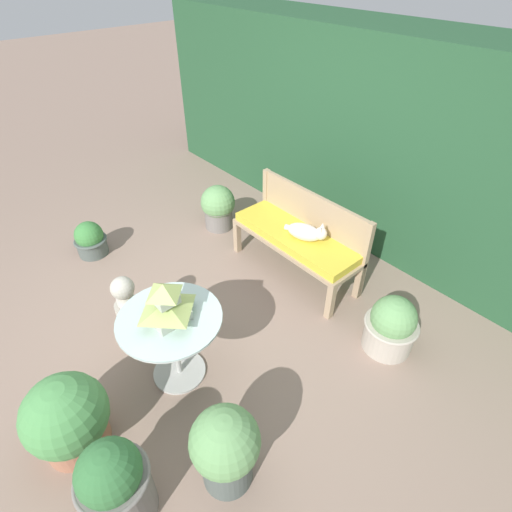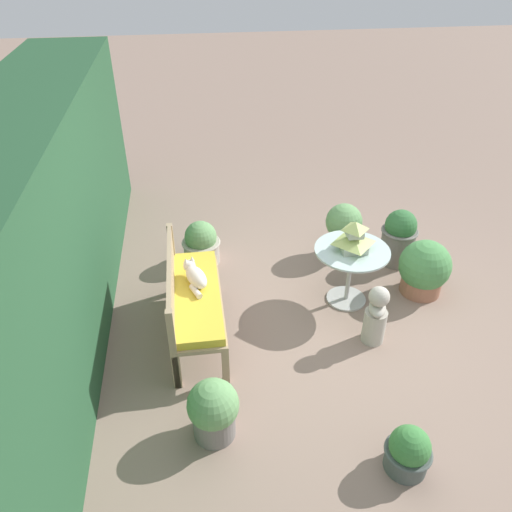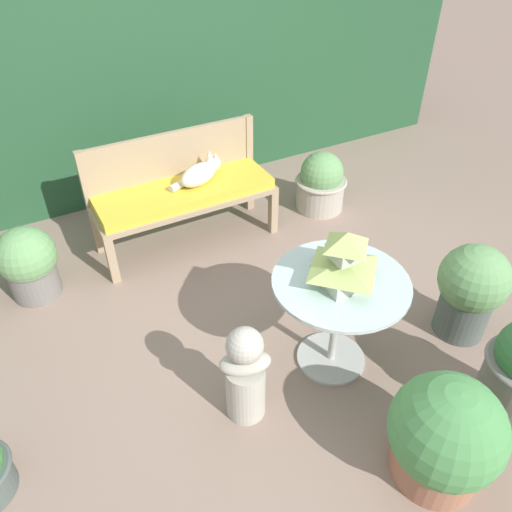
% 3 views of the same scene
% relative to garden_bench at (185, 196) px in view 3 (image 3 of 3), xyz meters
% --- Properties ---
extents(ground, '(30.00, 30.00, 0.00)m').
position_rel_garden_bench_xyz_m(ground, '(-0.01, -1.19, -0.40)').
color(ground, gray).
extents(foliage_hedge_back, '(6.40, 0.94, 2.08)m').
position_rel_garden_bench_xyz_m(foliage_hedge_back, '(-0.01, 1.32, 0.64)').
color(foliage_hedge_back, '#234C2D').
rests_on(foliage_hedge_back, ground).
extents(garden_bench, '(1.35, 0.46, 0.48)m').
position_rel_garden_bench_xyz_m(garden_bench, '(0.00, 0.00, 0.00)').
color(garden_bench, tan).
rests_on(garden_bench, ground).
extents(bench_backrest, '(1.35, 0.06, 0.83)m').
position_rel_garden_bench_xyz_m(bench_backrest, '(0.00, 0.21, 0.19)').
color(bench_backrest, tan).
rests_on(bench_backrest, ground).
extents(cat, '(0.44, 0.26, 0.21)m').
position_rel_garden_bench_xyz_m(cat, '(0.13, -0.00, 0.16)').
color(cat, silver).
rests_on(cat, garden_bench).
extents(patio_table, '(0.74, 0.74, 0.62)m').
position_rel_garden_bench_xyz_m(patio_table, '(0.28, -1.53, 0.09)').
color(patio_table, '#B7B7B2').
rests_on(patio_table, ground).
extents(pagoda_birdhouse, '(0.33, 0.33, 0.31)m').
position_rel_garden_bench_xyz_m(pagoda_birdhouse, '(0.28, -1.53, 0.35)').
color(pagoda_birdhouse, '#B2BCA8').
rests_on(pagoda_birdhouse, patio_table).
extents(garden_bust, '(0.30, 0.23, 0.61)m').
position_rel_garden_bench_xyz_m(garden_bust, '(-0.33, -1.60, -0.11)').
color(garden_bust, '#B7B2A3').
rests_on(garden_bust, ground).
extents(potted_plant_bench_right, '(0.39, 0.39, 0.52)m').
position_rel_garden_bench_xyz_m(potted_plant_bench_right, '(-1.16, -0.07, -0.14)').
color(potted_plant_bench_right, slate).
rests_on(potted_plant_bench_right, ground).
extents(potted_plant_hedge_corner, '(0.42, 0.42, 0.63)m').
position_rel_garden_bench_xyz_m(potted_plant_hedge_corner, '(1.13, -1.72, -0.06)').
color(potted_plant_hedge_corner, '#4C5651').
rests_on(potted_plant_hedge_corner, ground).
extents(potted_plant_path_edge, '(0.44, 0.44, 0.51)m').
position_rel_garden_bench_xyz_m(potted_plant_path_edge, '(1.18, -0.09, -0.17)').
color(potted_plant_path_edge, '#ADA393').
rests_on(potted_plant_path_edge, ground).
extents(potted_plant_patio_mid, '(0.53, 0.53, 0.60)m').
position_rel_garden_bench_xyz_m(potted_plant_patio_mid, '(0.30, -2.34, -0.12)').
color(potted_plant_patio_mid, '#9E664C').
rests_on(potted_plant_patio_mid, ground).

